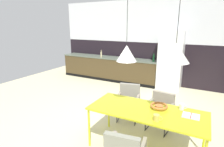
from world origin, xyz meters
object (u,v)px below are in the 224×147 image
Objects in this scene: armchair_corner_seat at (129,98)px; mug_dark_espresso at (157,118)px; fruit_bowl at (159,106)px; cooking_pot at (123,56)px; dining_table at (146,112)px; pendant_lamp_over_table_far at (175,53)px; bottle_oil_tall at (154,58)px; bottle_spice_small at (101,55)px; refrigerator_column at (170,60)px; mug_white_ceramic at (182,107)px; armchair_facing_counter at (161,106)px; pendant_lamp_over_table_near at (127,53)px; open_book at (191,116)px.

armchair_corner_seat is 5.96× the size of mug_dark_espresso.
cooking_pot is (-2.14, 3.29, 0.18)m from fruit_bowl.
pendant_lamp_over_table_far reaches higher than dining_table.
pendant_lamp_over_table_far reaches higher than bottle_oil_tall.
bottle_oil_tall reaches higher than armchair_corner_seat.
fruit_bowl is 1.03× the size of bottle_spice_small.
bottle_spice_small is (-2.80, 3.24, 0.30)m from dining_table.
bottle_oil_tall is (-1.03, 3.61, 0.21)m from mug_dark_espresso.
pendant_lamp_over_table_far reaches higher than cooking_pot.
cooking_pot is (-1.71, -0.00, -0.00)m from refrigerator_column.
refrigerator_column is 14.37× the size of mug_dark_espresso.
pendant_lamp_over_table_far is (-0.13, -0.31, 0.92)m from mug_white_ceramic.
armchair_facing_counter reaches higher than dining_table.
bottle_oil_tall is at bearing 103.38° from dining_table.
bottle_oil_tall is at bearing 105.90° from mug_dark_espresso.
pendant_lamp_over_table_near and pendant_lamp_over_table_far have the same top height.
pendant_lamp_over_table_near reaches higher than refrigerator_column.
pendant_lamp_over_table_far reaches higher than mug_white_ceramic.
mug_dark_espresso is at bearing -138.50° from open_book.
dining_table is (0.26, -3.45, -0.27)m from refrigerator_column.
pendant_lamp_over_table_far is at bearing -3.91° from dining_table.
open_book is 4.26m from cooking_pot.
bottle_oil_tall is at bearing -98.63° from armchair_corner_seat.
mug_dark_espresso is 0.56× the size of cooking_pot.
bottle_spice_small is at bearing -32.55° from armchair_facing_counter.
refrigerator_column is at bearing 11.65° from bottle_oil_tall.
mug_dark_espresso reaches higher than dining_table.
armchair_corner_seat reaches higher than dining_table.
fruit_bowl is (0.84, -0.72, 0.28)m from armchair_corner_seat.
fruit_bowl is 3.33m from bottle_oil_tall.
pendant_lamp_over_table_far is (-0.29, -0.14, 0.97)m from open_book.
pendant_lamp_over_table_far reaches higher than armchair_corner_seat.
armchair_facing_counter is 1.13m from mug_dark_espresso.
cooking_pot reaches higher than dining_table.
armchair_corner_seat is at bearing -48.10° from bottle_spice_small.
fruit_bowl is 0.50m from open_book.
mug_dark_espresso is 0.10× the size of pendant_lamp_over_table_far.
armchair_corner_seat is 1.47m from pendant_lamp_over_table_near.
pendant_lamp_over_table_near is at bearing -164.49° from fruit_bowl.
armchair_corner_seat is 0.60× the size of pendant_lamp_over_table_far.
pendant_lamp_over_table_far is at bearing -154.61° from open_book.
pendant_lamp_over_table_near reaches higher than bottle_oil_tall.
pendant_lamp_over_table_near is (-1.04, -0.11, 0.91)m from open_book.
armchair_corner_seat is 1.14m from fruit_bowl.
refrigerator_column is 3.47m from open_book.
pendant_lamp_over_table_near is (-0.89, -0.28, 0.86)m from mug_white_ceramic.
fruit_bowl is at bearing 175.00° from open_book.
bottle_oil_tall is at bearing 109.20° from pendant_lamp_over_table_far.
armchair_facing_counter is 1.52m from pendant_lamp_over_table_far.
pendant_lamp_over_table_near is (-0.54, -0.15, 0.87)m from fruit_bowl.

